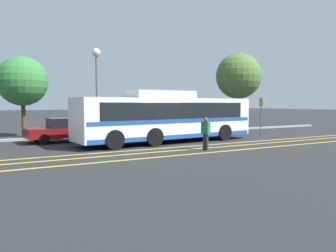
{
  "coord_description": "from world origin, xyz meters",
  "views": [
    {
      "loc": [
        -8.25,
        -16.49,
        2.3
      ],
      "look_at": [
        1.21,
        0.46,
        0.97
      ],
      "focal_mm": 35.0,
      "sensor_mm": 36.0,
      "label": 1
    }
  ],
  "objects_px": {
    "bus_stop_sign": "(261,112)",
    "parked_car_2": "(152,126)",
    "pedestrian_0": "(206,132)",
    "tree_0": "(22,81)",
    "tree_1": "(239,76)",
    "parked_car_1": "(63,130)",
    "transit_bus": "(168,117)",
    "street_lamp": "(96,68)"
  },
  "relations": [
    {
      "from": "pedestrian_0",
      "to": "tree_1",
      "type": "distance_m",
      "value": 19.36
    },
    {
      "from": "street_lamp",
      "to": "tree_0",
      "type": "distance_m",
      "value": 5.06
    },
    {
      "from": "tree_0",
      "to": "parked_car_1",
      "type": "bearing_deg",
      "value": -66.91
    },
    {
      "from": "parked_car_1",
      "to": "street_lamp",
      "type": "relative_size",
      "value": 0.71
    },
    {
      "from": "bus_stop_sign",
      "to": "street_lamp",
      "type": "distance_m",
      "value": 11.96
    },
    {
      "from": "parked_car_1",
      "to": "pedestrian_0",
      "type": "distance_m",
      "value": 8.94
    },
    {
      "from": "tree_0",
      "to": "street_lamp",
      "type": "bearing_deg",
      "value": -20.86
    },
    {
      "from": "parked_car_1",
      "to": "tree_1",
      "type": "height_order",
      "value": "tree_1"
    },
    {
      "from": "pedestrian_0",
      "to": "tree_0",
      "type": "bearing_deg",
      "value": 15.48
    },
    {
      "from": "tree_0",
      "to": "tree_1",
      "type": "xyz_separation_m",
      "value": [
        20.78,
        1.82,
        1.32
      ]
    },
    {
      "from": "bus_stop_sign",
      "to": "street_lamp",
      "type": "relative_size",
      "value": 0.44
    },
    {
      "from": "transit_bus",
      "to": "street_lamp",
      "type": "relative_size",
      "value": 1.88
    },
    {
      "from": "parked_car_1",
      "to": "transit_bus",
      "type": "bearing_deg",
      "value": -126.35
    },
    {
      "from": "parked_car_2",
      "to": "street_lamp",
      "type": "height_order",
      "value": "street_lamp"
    },
    {
      "from": "parked_car_2",
      "to": "pedestrian_0",
      "type": "relative_size",
      "value": 2.7
    },
    {
      "from": "street_lamp",
      "to": "parked_car_1",
      "type": "bearing_deg",
      "value": -139.57
    },
    {
      "from": "transit_bus",
      "to": "tree_0",
      "type": "relative_size",
      "value": 2.1
    },
    {
      "from": "pedestrian_0",
      "to": "tree_0",
      "type": "xyz_separation_m",
      "value": [
        -7.2,
        11.31,
        2.9
      ]
    },
    {
      "from": "bus_stop_sign",
      "to": "pedestrian_0",
      "type": "bearing_deg",
      "value": -68.18
    },
    {
      "from": "transit_bus",
      "to": "parked_car_1",
      "type": "height_order",
      "value": "transit_bus"
    },
    {
      "from": "bus_stop_sign",
      "to": "parked_car_2",
      "type": "bearing_deg",
      "value": -121.26
    },
    {
      "from": "bus_stop_sign",
      "to": "street_lamp",
      "type": "height_order",
      "value": "street_lamp"
    },
    {
      "from": "street_lamp",
      "to": "parked_car_2",
      "type": "bearing_deg",
      "value": -37.79
    },
    {
      "from": "parked_car_2",
      "to": "tree_0",
      "type": "distance_m",
      "value": 9.34
    },
    {
      "from": "parked_car_1",
      "to": "tree_1",
      "type": "relative_size",
      "value": 0.58
    },
    {
      "from": "pedestrian_0",
      "to": "tree_0",
      "type": "distance_m",
      "value": 13.72
    },
    {
      "from": "parked_car_2",
      "to": "street_lamp",
      "type": "xyz_separation_m",
      "value": [
        -3.12,
        2.42,
        4.07
      ]
    },
    {
      "from": "tree_0",
      "to": "pedestrian_0",
      "type": "bearing_deg",
      "value": -57.52
    },
    {
      "from": "parked_car_2",
      "to": "tree_1",
      "type": "distance_m",
      "value": 15.01
    },
    {
      "from": "pedestrian_0",
      "to": "bus_stop_sign",
      "type": "height_order",
      "value": "bus_stop_sign"
    },
    {
      "from": "street_lamp",
      "to": "tree_1",
      "type": "distance_m",
      "value": 16.54
    },
    {
      "from": "tree_0",
      "to": "bus_stop_sign",
      "type": "bearing_deg",
      "value": -27.52
    },
    {
      "from": "bus_stop_sign",
      "to": "street_lamp",
      "type": "xyz_separation_m",
      "value": [
        -9.97,
        5.84,
        3.08
      ]
    },
    {
      "from": "transit_bus",
      "to": "street_lamp",
      "type": "bearing_deg",
      "value": -160.93
    },
    {
      "from": "parked_car_2",
      "to": "tree_1",
      "type": "relative_size",
      "value": 0.59
    },
    {
      "from": "bus_stop_sign",
      "to": "transit_bus",
      "type": "bearing_deg",
      "value": -95.47
    },
    {
      "from": "parked_car_2",
      "to": "parked_car_1",
      "type": "bearing_deg",
      "value": 89.97
    },
    {
      "from": "parked_car_2",
      "to": "bus_stop_sign",
      "type": "bearing_deg",
      "value": -116.69
    },
    {
      "from": "transit_bus",
      "to": "parked_car_2",
      "type": "distance_m",
      "value": 3.47
    },
    {
      "from": "transit_bus",
      "to": "tree_0",
      "type": "height_order",
      "value": "tree_0"
    },
    {
      "from": "parked_car_1",
      "to": "street_lamp",
      "type": "bearing_deg",
      "value": -54.27
    },
    {
      "from": "pedestrian_0",
      "to": "street_lamp",
      "type": "height_order",
      "value": "street_lamp"
    }
  ]
}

